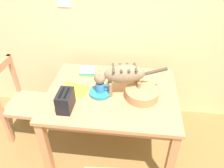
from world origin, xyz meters
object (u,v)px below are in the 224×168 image
Objects in this scene: saucer_bowl at (100,92)px; magazine at (74,89)px; coffee_mug at (101,87)px; wooden_chair_near at (23,102)px; toaster at (65,101)px; book_stack at (87,71)px; cat at (122,75)px; wicker_basket at (142,94)px; dining_table at (112,100)px.

saucer_bowl reaches higher than magazine.
coffee_mug is (0.00, 0.00, 0.06)m from saucer_bowl.
wooden_chair_near is at bearing -173.40° from magazine.
toaster is at bearing -75.53° from magazine.
saucer_bowl is 1.27× the size of book_stack.
wooden_chair_near is at bearing 150.76° from toaster.
toaster reaches higher than coffee_mug.
book_stack is (-0.20, 0.35, -0.05)m from coffee_mug.
magazine is at bearing 172.63° from coffee_mug.
coffee_mug is 0.47× the size of magazine.
book_stack is at bearing 83.69° from toaster.
cat is 0.55m from toaster.
coffee_mug is 0.75× the size of book_stack.
magazine is at bearing -102.26° from book_stack.
saucer_bowl is at bearing -60.29° from book_stack.
magazine is (-0.27, 0.03, -0.01)m from saucer_bowl.
wicker_basket is 0.33× the size of wooden_chair_near.
book_stack is (-0.40, 0.31, -0.18)m from cat.
coffee_mug is at bearing 90.18° from cat.
saucer_bowl is at bearing 6.34° from magazine.
wooden_chair_near is at bearing 172.72° from saucer_bowl.
wooden_chair_near is at bearing 174.37° from wicker_basket.
book_stack is (-0.31, 0.32, 0.11)m from dining_table.
coffee_mug is at bearing -59.86° from book_stack.
wooden_chair_near reaches higher than book_stack.
toaster reaches higher than saucer_bowl.
dining_table is 1.88× the size of cat.
wooden_chair_near is (-0.63, 0.35, -0.38)m from toaster.
saucer_bowl is 1.70× the size of coffee_mug.
magazine reaches higher than dining_table.
cat is at bearing 165.86° from wicker_basket.
toaster is (-0.27, -0.24, 0.01)m from coffee_mug.
saucer_bowl is at bearing 42.22° from toaster.
wooden_chair_near reaches higher than wicker_basket.
coffee_mug is 0.41m from book_stack.
cat is (0.09, 0.00, 0.29)m from dining_table.
dining_table is 1.03m from wooden_chair_near.
cat reaches higher than wooden_chair_near.
dining_table is at bearing -46.04° from book_stack.
dining_table is 0.38m from magazine.
magazine is (-0.37, 0.00, 0.09)m from dining_table.
dining_table is 6.19× the size of toaster.
book_stack reaches higher than magazine.
book_stack reaches higher than dining_table.
dining_table is 0.45m from book_stack.
dining_table is at bearing 16.58° from coffee_mug.
cat is 5.23× the size of coffee_mug.
coffee_mug reaches higher than dining_table.
coffee_mug is 0.41× the size of wicker_basket.
coffee_mug is at bearing 41.84° from toaster.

